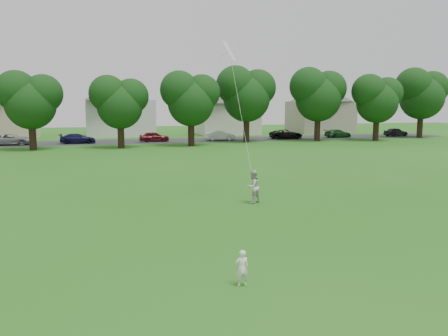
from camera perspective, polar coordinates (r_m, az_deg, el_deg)
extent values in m
plane|color=#205A14|center=(14.14, -2.37, -10.60)|extent=(160.00, 160.00, 0.00)
cube|color=#2D2D30|center=(55.28, -12.76, 3.36)|extent=(90.00, 7.00, 0.01)
imported|color=white|center=(11.34, 2.37, -12.92)|extent=(0.36, 0.24, 0.95)
imported|color=beige|center=(20.36, 3.79, -2.47)|extent=(0.95, 0.89, 1.55)
plane|color=white|center=(21.62, 0.71, 15.05)|extent=(1.00, 1.18, 0.93)
cylinder|color=white|center=(20.73, 2.23, 7.03)|extent=(0.01, 0.01, 6.28)
cylinder|color=black|center=(48.01, -23.73, 3.98)|extent=(0.70, 0.70, 3.07)
cylinder|color=black|center=(47.32, -13.32, 4.33)|extent=(0.69, 0.69, 2.95)
cylinder|color=black|center=(48.61, -4.31, 4.77)|extent=(0.71, 0.71, 3.19)
cylinder|color=black|center=(53.69, 2.94, 5.32)|extent=(0.75, 0.75, 3.57)
cylinder|color=black|center=(56.59, 12.10, 5.29)|extent=(0.74, 0.74, 3.56)
cylinder|color=black|center=(59.06, 19.23, 4.98)|extent=(0.72, 0.72, 3.25)
cylinder|color=black|center=(66.43, 24.23, 5.23)|extent=(0.76, 0.76, 3.70)
imported|color=gray|center=(54.97, -26.01, 3.36)|extent=(4.63, 2.33, 1.26)
imported|color=#111237|center=(54.20, -18.57, 3.67)|extent=(4.08, 1.71, 1.18)
imported|color=#5A1217|center=(54.54, -9.09, 4.06)|extent=(3.67, 1.48, 1.25)
imported|color=silver|center=(56.19, -0.50, 4.28)|extent=(3.83, 1.56, 1.24)
imported|color=black|center=(59.31, 8.11, 4.41)|extent=(4.58, 2.41, 1.23)
imported|color=#17471B|center=(62.92, 14.66, 4.39)|extent=(3.98, 1.87, 1.12)
imported|color=#222328|center=(68.23, 21.53, 4.41)|extent=(3.64, 1.69, 1.21)
cube|color=silver|center=(65.10, -13.36, 6.33)|extent=(9.44, 6.53, 5.17)
pyramid|color=#47454A|center=(65.16, -13.53, 11.10)|extent=(13.62, 13.62, 2.84)
cube|color=beige|center=(67.79, 0.36, 6.44)|extent=(8.78, 7.39, 4.73)
pyramid|color=#47454A|center=(67.81, 0.36, 10.64)|extent=(12.67, 12.67, 2.60)
cube|color=#A29887|center=(73.92, 12.42, 6.53)|extent=(9.28, 7.40, 5.06)
pyramid|color=#47454A|center=(73.96, 12.55, 10.64)|extent=(13.39, 13.39, 2.78)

